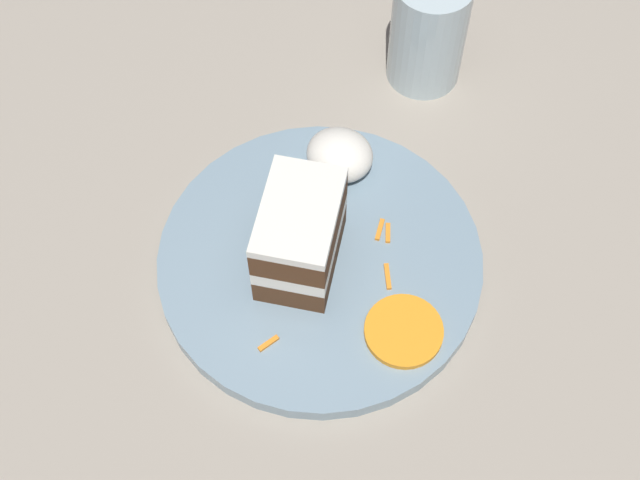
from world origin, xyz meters
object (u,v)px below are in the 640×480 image
Objects in this scene: cream_dollop at (340,155)px; drinking_glass at (427,37)px; cake_slice at (300,235)px; orange_garnish at (403,333)px; plate at (320,261)px.

drinking_glass is at bearing 78.07° from cream_dollop.
orange_garnish is at bearing -28.00° from cake_slice.
plate is 0.10m from cream_dollop.
orange_garnish is at bearing -25.73° from plate.
drinking_glass reaches higher than cream_dollop.
cake_slice reaches higher than orange_garnish.
drinking_glass is at bearing 73.96° from cake_slice.
cream_dollop is (-0.00, 0.10, -0.02)m from cake_slice.
drinking_glass is at bearing 86.66° from plate.
cake_slice is 0.25m from drinking_glass.
cake_slice is 1.68× the size of cream_dollop.
cream_dollop is (-0.02, 0.09, 0.03)m from plate.
plate is at bearing 154.27° from orange_garnish.
orange_garnish is (0.09, -0.04, 0.01)m from plate.
cake_slice is at bearing -96.51° from drinking_glass.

